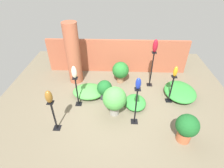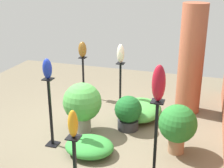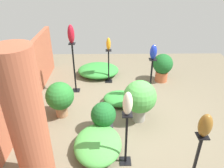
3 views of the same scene
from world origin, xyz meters
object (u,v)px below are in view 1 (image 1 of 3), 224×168
Objects in this scene: brick_pillar at (73,54)px; pedestal_bronze at (54,117)px; potted_plant_walkway_edge at (187,127)px; art_vase_amber at (175,72)px; art_vase_cobalt at (138,84)px; potted_plant_mid_right at (121,71)px; pedestal_ivory at (77,93)px; pedestal_cobalt at (136,108)px; art_vase_ivory at (74,72)px; art_vase_bronze at (49,97)px; potted_plant_mid_left at (115,99)px; art_vase_ruby at (155,46)px; pedestal_ruby at (151,71)px; potted_plant_near_pillar at (105,89)px; pedestal_amber at (171,90)px.

brick_pillar is 2.50m from pedestal_bronze.
potted_plant_walkway_edge is at bearing -38.24° from brick_pillar.
art_vase_cobalt reaches higher than art_vase_amber.
art_vase_amber reaches higher than potted_plant_mid_right.
pedestal_bronze is at bearing -112.08° from pedestal_ivory.
art_vase_ivory is (-1.77, 0.69, 0.68)m from pedestal_cobalt.
art_vase_bronze is at bearing -171.51° from art_vase_cobalt.
pedestal_ivory is 3.26m from potted_plant_walkway_edge.
pedestal_ivory reaches higher than potted_plant_mid_left.
art_vase_ruby reaches higher than art_vase_bronze.
pedestal_cobalt is 2.29m from art_vase_bronze.
pedestal_cobalt is at bearing 8.49° from pedestal_bronze.
potted_plant_mid_right is at bearing -0.98° from brick_pillar.
pedestal_bronze reaches higher than potted_plant_mid_left.
art_vase_ivory is at bearing -135.06° from potted_plant_mid_right.
brick_pillar is at bearing 88.48° from art_vase_bronze.
art_vase_cobalt is (2.12, -2.08, 0.24)m from brick_pillar.
art_vase_amber reaches higher than pedestal_cobalt.
art_vase_ivory is at bearing -154.37° from pedestal_ruby.
pedestal_ruby is 2.04× the size of potted_plant_near_pillar.
art_vase_amber is 0.42× the size of potted_plant_mid_right.
pedestal_amber is 3.63m from pedestal_bronze.
pedestal_bronze reaches higher than potted_plant_walkway_edge.
pedestal_ivory is at bearing 162.51° from potted_plant_mid_left.
pedestal_cobalt is 1.27× the size of potted_plant_mid_left.
art_vase_amber reaches higher than pedestal_amber.
art_vase_ruby reaches higher than pedestal_cobalt.
art_vase_ivory reaches higher than pedestal_bronze.
art_vase_amber is at bearing -59.97° from art_vase_ruby.
potted_plant_walkway_edge is (0.03, -1.55, 0.04)m from pedestal_amber.
pedestal_ivory is 2.73m from pedestal_ruby.
brick_pillar is at bearing 135.60° from pedestal_cobalt.
pedestal_ivory is 3.07m from art_vase_amber.
art_vase_ruby reaches higher than potted_plant_mid_right.
pedestal_bronze is 3.70m from art_vase_amber.
pedestal_amber is 3.09m from art_vase_ivory.
pedestal_ruby reaches higher than art_vase_amber.
pedestal_ruby reaches higher than pedestal_bronze.
pedestal_ruby is (2.81, -0.20, -0.51)m from brick_pillar.
pedestal_ruby reaches higher than pedestal_ivory.
art_vase_bronze is (-0.06, -2.40, 0.02)m from brick_pillar.
pedestal_ruby is at bearing 37.43° from pedestal_bronze.
potted_plant_mid_right is at bearing 146.63° from art_vase_amber.
pedestal_cobalt is at bearing -110.22° from art_vase_ruby.
potted_plant_mid_left is at bearing -17.49° from pedestal_ivory.
pedestal_ruby is 2.93× the size of art_vase_ruby.
brick_pillar is 3.57m from pedestal_amber.
potted_plant_walkway_edge is (2.18, -1.66, 0.13)m from potted_plant_near_pillar.
art_vase_cobalt is 0.40× the size of potted_plant_walkway_edge.
art_vase_ivory is 3.35m from potted_plant_walkway_edge.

